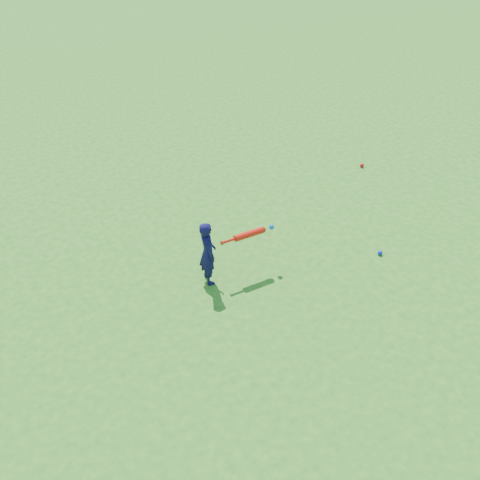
{
  "coord_description": "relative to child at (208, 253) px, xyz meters",
  "views": [
    {
      "loc": [
        -2.9,
        -5.78,
        4.87
      ],
      "look_at": [
        0.14,
        -0.61,
        0.52
      ],
      "focal_mm": 40.0,
      "sensor_mm": 36.0,
      "label": 1
    }
  ],
  "objects": [
    {
      "name": "ground",
      "position": [
        0.36,
        0.6,
        -0.48
      ],
      "size": [
        80.0,
        80.0,
        0.0
      ],
      "primitive_type": "plane",
      "color": "#2A711B",
      "rests_on": "ground"
    },
    {
      "name": "child",
      "position": [
        0.0,
        0.0,
        0.0
      ],
      "size": [
        0.29,
        0.39,
        0.96
      ],
      "primitive_type": "imported",
      "rotation": [
        0.0,
        0.0,
        1.39
      ],
      "color": "#100D3E",
      "rests_on": "ground"
    },
    {
      "name": "ground_ball_red",
      "position": [
        4.08,
        1.48,
        -0.44
      ],
      "size": [
        0.08,
        0.08,
        0.08
      ],
      "primitive_type": "sphere",
      "color": "red",
      "rests_on": "ground"
    },
    {
      "name": "ground_ball_blue",
      "position": [
        2.48,
        -0.77,
        -0.45
      ],
      "size": [
        0.07,
        0.07,
        0.07
      ],
      "primitive_type": "sphere",
      "color": "#0B26C6",
      "rests_on": "ground"
    },
    {
      "name": "bat_swing",
      "position": [
        0.65,
        -0.07,
        0.13
      ],
      "size": [
        0.83,
        0.11,
        0.09
      ],
      "rotation": [
        0.0,
        0.0,
        -0.03
      ],
      "color": "red",
      "rests_on": "ground"
    }
  ]
}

